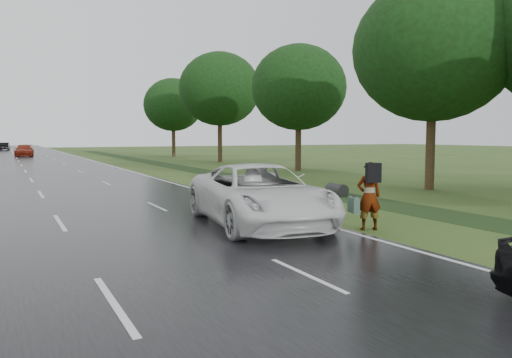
% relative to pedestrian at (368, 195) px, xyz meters
% --- Properties ---
extents(ground, '(220.00, 220.00, 0.00)m').
position_rel_pedestrian_xyz_m(ground, '(-7.53, -3.13, -0.98)').
color(ground, '#2F4719').
rests_on(ground, ground).
extents(road, '(14.00, 180.00, 0.04)m').
position_rel_pedestrian_xyz_m(road, '(-7.53, 41.87, -0.96)').
color(road, black).
rests_on(road, ground).
extents(edge_stripe_east, '(0.12, 180.00, 0.01)m').
position_rel_pedestrian_xyz_m(edge_stripe_east, '(-0.78, 41.87, -0.93)').
color(edge_stripe_east, silver).
rests_on(edge_stripe_east, road).
extents(center_line, '(0.12, 180.00, 0.01)m').
position_rel_pedestrian_xyz_m(center_line, '(-7.53, 41.87, -0.93)').
color(center_line, silver).
rests_on(center_line, road).
extents(drainage_ditch, '(2.20, 120.00, 0.56)m').
position_rel_pedestrian_xyz_m(drainage_ditch, '(3.97, 15.58, -0.94)').
color(drainage_ditch, '#1B3213').
rests_on(drainage_ditch, ground).
extents(tree_east_b, '(7.60, 7.60, 10.11)m').
position_rel_pedestrian_xyz_m(tree_east_b, '(9.47, 6.87, 5.70)').
color(tree_east_b, '#352416').
rests_on(tree_east_b, ground).
extents(tree_east_c, '(7.00, 7.00, 9.29)m').
position_rel_pedestrian_xyz_m(tree_east_c, '(10.67, 20.87, 5.16)').
color(tree_east_c, '#352416').
rests_on(tree_east_c, ground).
extents(tree_east_d, '(8.00, 8.00, 10.76)m').
position_rel_pedestrian_xyz_m(tree_east_d, '(10.27, 34.87, 6.17)').
color(tree_east_d, '#352416').
rests_on(tree_east_d, ground).
extents(tree_east_f, '(7.20, 7.20, 9.62)m').
position_rel_pedestrian_xyz_m(tree_east_f, '(9.97, 48.87, 5.39)').
color(tree_east_f, '#352416').
rests_on(tree_east_f, ground).
extents(pedestrian, '(0.92, 0.93, 1.89)m').
position_rel_pedestrian_xyz_m(pedestrian, '(0.00, 0.00, 0.00)').
color(pedestrian, '#A5998C').
rests_on(pedestrian, ground).
extents(white_pickup, '(3.71, 6.65, 1.76)m').
position_rel_pedestrian_xyz_m(white_pickup, '(-2.43, 1.87, -0.06)').
color(white_pickup, silver).
rests_on(white_pickup, road).
extents(far_car_red, '(2.54, 5.17, 1.44)m').
position_rel_pedestrian_xyz_m(far_car_red, '(-6.53, 57.33, -0.22)').
color(far_car_red, maroon).
rests_on(far_car_red, road).
extents(far_car_dark, '(1.79, 4.19, 1.34)m').
position_rel_pedestrian_xyz_m(far_car_dark, '(-8.53, 87.58, -0.27)').
color(far_car_dark, black).
rests_on(far_car_dark, road).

